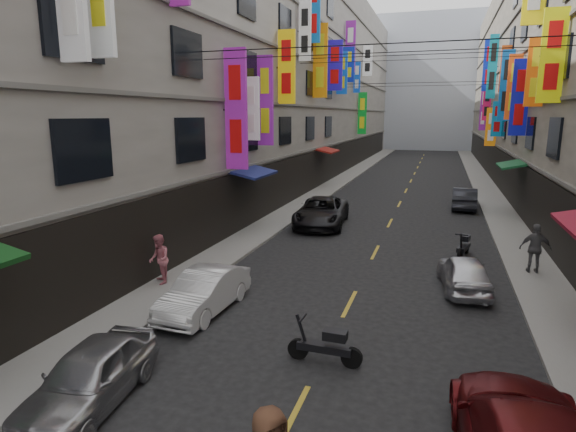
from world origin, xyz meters
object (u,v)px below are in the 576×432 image
Objects in this scene: scooter_crossing at (326,346)px; pedestrian_lfar at (159,259)px; car_left_far at (322,212)px; car_right_mid at (464,273)px; car_left_mid at (204,292)px; pedestrian_rfar at (535,248)px; car_right_far at (465,198)px; car_left_near at (90,376)px; scooter_far_right at (464,246)px.

pedestrian_lfar is (-6.57, 3.37, 0.53)m from scooter_crossing.
car_right_mid is (6.80, -7.93, -0.13)m from car_left_far.
pedestrian_rfar reaches higher than car_left_mid.
car_left_near is at bearing 74.25° from car_right_far.
car_right_mid is at bearing 32.05° from car_left_mid.
scooter_far_right is at bearing 90.14° from car_right_far.
car_left_near is 2.15× the size of pedestrian_lfar.
pedestrian_rfar reaches higher than scooter_crossing.
pedestrian_lfar reaches higher than car_right_far.
car_left_mid is at bearing 61.90° from scooter_far_right.
car_right_far is (8.00, 24.35, 0.05)m from car_left_near.
scooter_far_right is 0.44× the size of car_right_far.
car_right_mid is (-0.16, -4.16, 0.17)m from scooter_far_right.
scooter_far_right is at bearing -37.96° from pedestrian_rfar.
pedestrian_lfar reaches higher than car_right_mid.
pedestrian_rfar is (1.89, -12.81, 0.36)m from car_right_far.
car_left_mid reaches higher than car_right_mid.
car_left_far is 1.31× the size of car_right_far.
pedestrian_lfar is at bearing 48.57° from scooter_far_right.
car_left_mid is 0.93× the size of car_right_far.
car_left_mid is at bearing 70.06° from car_right_far.
car_left_far is (-3.53, 14.05, 0.29)m from scooter_crossing.
car_left_far is at bearing -14.52° from scooter_far_right.
car_left_far is 10.44m from car_right_mid.
car_right_far is at bearing -82.23° from pedestrian_rfar.
scooter_crossing is 1.02× the size of scooter_far_right.
car_right_far is at bearing -99.26° from car_right_mid.
car_right_far is 2.39× the size of pedestrian_lfar.
pedestrian_lfar is (-2.44, 1.48, 0.34)m from car_left_mid.
car_right_far is at bearing 39.49° from car_left_far.
car_left_far is (0.60, 12.16, 0.11)m from car_left_mid.
car_left_far is 10.82m from pedestrian_rfar.
pedestrian_rfar is (12.33, 5.14, 0.06)m from pedestrian_lfar.
pedestrian_lfar is 0.94× the size of pedestrian_rfar.
car_right_mid is at bearing 101.74° from scooter_far_right.
pedestrian_rfar is (9.89, 11.54, 0.40)m from car_left_near.
car_right_mid is at bearing 44.59° from car_left_near.
car_right_far is at bearing 65.36° from car_left_near.
scooter_far_right is (3.43, 10.29, 0.00)m from scooter_crossing.
car_left_far is 2.93× the size of pedestrian_rfar.
car_left_far is 3.13× the size of pedestrian_lfar.
scooter_far_right is 12.17m from pedestrian_lfar.
pedestrian_rfar is (9.89, 6.61, 0.40)m from car_left_mid.
car_right_mid is 1.98× the size of pedestrian_rfar.
scooter_far_right is 1.05× the size of pedestrian_lfar.
pedestrian_rfar reaches higher than pedestrian_lfar.
scooter_crossing is at bearing 55.31° from pedestrian_rfar.
car_right_far is (0.44, 11.03, 0.23)m from scooter_far_right.
scooter_far_right is 7.92m from car_left_far.
car_left_near is at bearing 48.79° from pedestrian_rfar.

